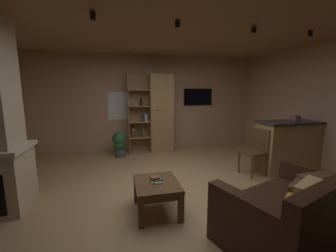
# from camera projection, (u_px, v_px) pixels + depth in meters

# --- Properties ---
(floor) EXTENTS (6.31, 5.50, 0.02)m
(floor) POSITION_uv_depth(u_px,v_px,m) (174.00, 192.00, 3.50)
(floor) COLOR tan
(floor) RESTS_ON ground
(wall_back) EXTENTS (6.43, 0.06, 2.63)m
(wall_back) POSITION_uv_depth(u_px,v_px,m) (149.00, 104.00, 5.96)
(wall_back) COLOR tan
(wall_back) RESTS_ON ground
(wall_right) EXTENTS (0.06, 5.50, 2.63)m
(wall_right) POSITION_uv_depth(u_px,v_px,m) (334.00, 109.00, 4.02)
(wall_right) COLOR tan
(wall_right) RESTS_ON ground
(ceiling) EXTENTS (6.31, 5.50, 0.02)m
(ceiling) POSITION_uv_depth(u_px,v_px,m) (174.00, 24.00, 3.08)
(ceiling) COLOR #8E6B47
(window_pane_back) EXTENTS (0.67, 0.01, 0.75)m
(window_pane_back) POSITION_uv_depth(u_px,v_px,m) (121.00, 106.00, 5.76)
(window_pane_back) COLOR white
(bookshelf_cabinet) EXTENTS (1.23, 0.41, 2.12)m
(bookshelf_cabinet) POSITION_uv_depth(u_px,v_px,m) (158.00, 114.00, 5.79)
(bookshelf_cabinet) COLOR #A87F51
(bookshelf_cabinet) RESTS_ON ground
(kitchen_bar_counter) EXTENTS (1.55, 0.60, 1.06)m
(kitchen_bar_counter) POSITION_uv_depth(u_px,v_px,m) (293.00, 146.00, 4.40)
(kitchen_bar_counter) COLOR #A87F51
(kitchen_bar_counter) RESTS_ON ground
(tissue_box) EXTENTS (0.13, 0.13, 0.11)m
(tissue_box) POSITION_uv_depth(u_px,v_px,m) (296.00, 118.00, 4.37)
(tissue_box) COLOR #995972
(tissue_box) RESTS_ON kitchen_bar_counter
(leather_couch) EXTENTS (1.75, 1.39, 0.84)m
(leather_couch) POSITION_uv_depth(u_px,v_px,m) (292.00, 214.00, 2.31)
(leather_couch) COLOR #382116
(leather_couch) RESTS_ON ground
(coffee_table) EXTENTS (0.59, 0.69, 0.43)m
(coffee_table) POSITION_uv_depth(u_px,v_px,m) (157.00, 188.00, 2.87)
(coffee_table) COLOR brown
(coffee_table) RESTS_ON ground
(table_book_0) EXTENTS (0.15, 0.12, 0.02)m
(table_book_0) POSITION_uv_depth(u_px,v_px,m) (156.00, 182.00, 2.83)
(table_book_0) COLOR beige
(table_book_0) RESTS_ON coffee_table
(table_book_1) EXTENTS (0.15, 0.13, 0.02)m
(table_book_1) POSITION_uv_depth(u_px,v_px,m) (157.00, 180.00, 2.86)
(table_book_1) COLOR #387247
(table_book_1) RESTS_ON coffee_table
(table_book_2) EXTENTS (0.13, 0.12, 0.03)m
(table_book_2) POSITION_uv_depth(u_px,v_px,m) (155.00, 178.00, 2.87)
(table_book_2) COLOR brown
(table_book_2) RESTS_ON coffee_table
(dining_chair) EXTENTS (0.48, 0.48, 0.92)m
(dining_chair) POSITION_uv_depth(u_px,v_px,m) (257.00, 149.00, 4.18)
(dining_chair) COLOR brown
(dining_chair) RESTS_ON ground
(potted_floor_plant) EXTENTS (0.34, 0.34, 0.64)m
(potted_floor_plant) POSITION_uv_depth(u_px,v_px,m) (119.00, 143.00, 5.35)
(potted_floor_plant) COLOR #4C4C51
(potted_floor_plant) RESTS_ON ground
(wall_mounted_tv) EXTENTS (0.86, 0.06, 0.49)m
(wall_mounted_tv) POSITION_uv_depth(u_px,v_px,m) (198.00, 97.00, 6.20)
(wall_mounted_tv) COLOR black
(track_light_spot_1) EXTENTS (0.07, 0.07, 0.09)m
(track_light_spot_1) POSITION_uv_depth(u_px,v_px,m) (93.00, 16.00, 2.55)
(track_light_spot_1) COLOR black
(track_light_spot_2) EXTENTS (0.07, 0.07, 0.09)m
(track_light_spot_2) POSITION_uv_depth(u_px,v_px,m) (177.00, 24.00, 2.84)
(track_light_spot_2) COLOR black
(track_light_spot_3) EXTENTS (0.07, 0.07, 0.09)m
(track_light_spot_3) POSITION_uv_depth(u_px,v_px,m) (254.00, 30.00, 3.11)
(track_light_spot_3) COLOR black
(track_light_spot_4) EXTENTS (0.07, 0.07, 0.09)m
(track_light_spot_4) POSITION_uv_depth(u_px,v_px,m) (310.00, 34.00, 3.32)
(track_light_spot_4) COLOR black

